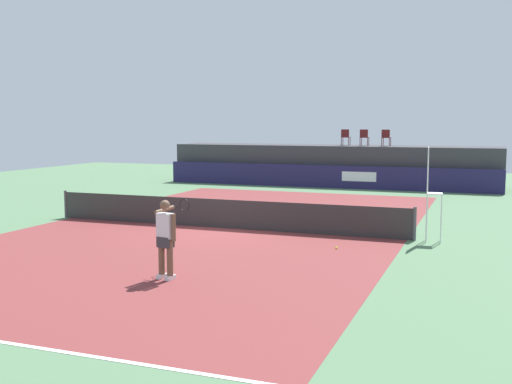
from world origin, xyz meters
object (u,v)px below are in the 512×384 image
(net_post_near, at_px, (66,204))
(tennis_player, at_px, (166,236))
(umpire_chair, at_px, (431,188))
(spectator_chair_far_left, at_px, (346,137))
(spectator_chair_center, at_px, (386,137))
(spectator_chair_left, at_px, (364,137))
(tennis_ball, at_px, (336,248))
(net_post_far, at_px, (415,224))

(net_post_near, xyz_separation_m, tennis_player, (7.75, -6.51, 0.46))
(umpire_chair, height_order, tennis_player, umpire_chair)
(spectator_chair_far_left, relative_size, tennis_player, 0.50)
(spectator_chair_far_left, distance_m, tennis_player, 21.83)
(spectator_chair_center, relative_size, tennis_player, 0.50)
(spectator_chair_left, height_order, tennis_ball, spectator_chair_left)
(net_post_near, bearing_deg, tennis_player, -40.04)
(spectator_chair_left, height_order, net_post_far, spectator_chair_left)
(spectator_chair_center, height_order, net_post_near, spectator_chair_center)
(net_post_near, relative_size, tennis_player, 0.56)
(net_post_near, bearing_deg, tennis_ball, -10.86)
(spectator_chair_center, xyz_separation_m, tennis_ball, (1.33, -17.04, -2.66))
(tennis_player, bearing_deg, net_post_near, 139.96)
(spectator_chair_left, distance_m, net_post_far, 15.86)
(net_post_near, height_order, tennis_player, tennis_player)
(umpire_chair, xyz_separation_m, net_post_far, (-0.43, 0.01, -1.09))
(umpire_chair, distance_m, tennis_ball, 3.42)
(spectator_chair_far_left, xyz_separation_m, net_post_near, (-6.96, -15.24, -2.19))
(spectator_chair_far_left, distance_m, spectator_chair_center, 2.26)
(spectator_chair_left, bearing_deg, net_post_far, -73.83)
(spectator_chair_far_left, distance_m, tennis_ball, 17.83)
(net_post_near, relative_size, tennis_ball, 14.71)
(tennis_ball, bearing_deg, net_post_near, 169.14)
(spectator_chair_left, height_order, net_post_near, spectator_chair_left)
(net_post_far, bearing_deg, tennis_player, -125.53)
(tennis_ball, bearing_deg, tennis_player, -121.87)
(spectator_chair_left, height_order, tennis_player, spectator_chair_left)
(tennis_ball, bearing_deg, spectator_chair_far_left, 101.72)
(net_post_near, bearing_deg, spectator_chair_far_left, 65.45)
(umpire_chair, height_order, net_post_near, umpire_chair)
(spectator_chair_left, xyz_separation_m, net_post_far, (4.38, -15.09, -2.19))
(tennis_player, height_order, tennis_ball, tennis_player)
(net_post_near, bearing_deg, net_post_far, 0.00)
(spectator_chair_far_left, height_order, umpire_chair, spectator_chair_far_left)
(spectator_chair_left, relative_size, tennis_ball, 13.06)
(tennis_ball, bearing_deg, spectator_chair_left, 98.37)
(net_post_far, bearing_deg, spectator_chair_center, 102.00)
(umpire_chair, bearing_deg, spectator_chair_center, 103.55)
(spectator_chair_left, xyz_separation_m, tennis_player, (-0.27, -21.60, -1.73))
(spectator_chair_far_left, xyz_separation_m, spectator_chair_left, (1.06, -0.15, 0.00))
(spectator_chair_center, relative_size, umpire_chair, 0.32)
(spectator_chair_far_left, distance_m, umpire_chair, 16.37)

